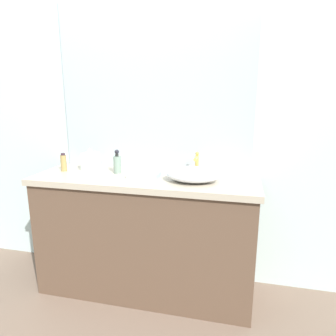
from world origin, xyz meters
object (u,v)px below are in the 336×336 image
(soap_dispenser, at_px, (117,163))
(lotion_bottle, at_px, (64,163))
(folded_hand_towel, at_px, (144,175))
(sink_basin, at_px, (193,174))
(tissue_box, at_px, (90,160))

(soap_dispenser, bearing_deg, lotion_bottle, -175.36)
(soap_dispenser, height_order, folded_hand_towel, soap_dispenser)
(soap_dispenser, xyz_separation_m, lotion_bottle, (-0.43, -0.03, -0.01))
(sink_basin, xyz_separation_m, folded_hand_towel, (-0.36, 0.00, -0.03))
(folded_hand_towel, bearing_deg, sink_basin, -0.69)
(folded_hand_towel, bearing_deg, tissue_box, 163.84)
(soap_dispenser, bearing_deg, folded_hand_towel, -19.74)
(lotion_bottle, xyz_separation_m, tissue_box, (0.18, 0.09, 0.01))
(lotion_bottle, distance_m, folded_hand_towel, 0.67)
(soap_dispenser, distance_m, lotion_bottle, 0.43)
(sink_basin, bearing_deg, folded_hand_towel, 179.31)
(sink_basin, relative_size, tissue_box, 2.12)
(sink_basin, relative_size, folded_hand_towel, 1.68)
(tissue_box, bearing_deg, lotion_bottle, -153.07)
(tissue_box, bearing_deg, soap_dispenser, -12.66)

